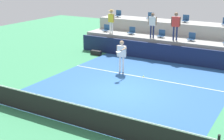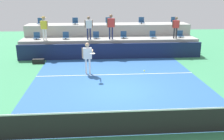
{
  "view_description": "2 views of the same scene",
  "coord_description": "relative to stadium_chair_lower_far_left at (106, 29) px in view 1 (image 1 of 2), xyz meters",
  "views": [
    {
      "loc": [
        6.56,
        -12.45,
        5.54
      ],
      "look_at": [
        -0.29,
        -0.63,
        1.22
      ],
      "focal_mm": 50.55,
      "sensor_mm": 36.0,
      "label": 1
    },
    {
      "loc": [
        -1.23,
        -11.11,
        4.5
      ],
      "look_at": [
        -0.43,
        -0.55,
        1.2
      ],
      "focal_mm": 39.87,
      "sensor_mm": 36.0,
      "label": 2
    }
  ],
  "objects": [
    {
      "name": "tennis_net",
      "position": [
        5.35,
        -11.23,
        -0.97
      ],
      "size": [
        10.48,
        0.08,
        1.07
      ],
      "color": "black",
      "rests_on": "ground_plane"
    },
    {
      "name": "stadium_chair_lower_mid_left",
      "position": [
        4.32,
        0.0,
        0.0
      ],
      "size": [
        0.44,
        0.4,
        0.52
      ],
      "color": "#2D2D33",
      "rests_on": "seating_tier_lower"
    },
    {
      "name": "court_inner_paint",
      "position": [
        5.35,
        -6.23,
        -1.46
      ],
      "size": [
        9.0,
        10.0,
        0.01
      ],
      "primitive_type": "cube",
      "color": "#285693",
      "rests_on": "ground_plane"
    },
    {
      "name": "sponsor_backboard",
      "position": [
        5.35,
        -1.23,
        -0.91
      ],
      "size": [
        13.0,
        0.16,
        1.1
      ],
      "primitive_type": "cube",
      "color": "#141E42",
      "rests_on": "ground_plane"
    },
    {
      "name": "spectator_leaning_on_rail",
      "position": [
        5.4,
        -0.38,
        0.88
      ],
      "size": [
        0.62,
        0.29,
        1.79
      ],
      "color": "navy",
      "rests_on": "seating_tier_lower"
    },
    {
      "name": "equipment_bag",
      "position": [
        0.44,
        -2.08,
        -1.31
      ],
      "size": [
        0.76,
        0.28,
        0.3
      ],
      "primitive_type": "cube",
      "color": "black",
      "rests_on": "ground_plane"
    },
    {
      "name": "stadium_chair_lower_mid_right",
      "position": [
        6.38,
        0.0,
        0.0
      ],
      "size": [
        0.44,
        0.4,
        0.52
      ],
      "color": "#2D2D33",
      "rests_on": "seating_tier_lower"
    },
    {
      "name": "stadium_chair_lower_left",
      "position": [
        2.1,
        0.0,
        0.0
      ],
      "size": [
        0.44,
        0.4,
        0.52
      ],
      "color": "#2D2D33",
      "rests_on": "seating_tier_lower"
    },
    {
      "name": "court_service_line",
      "position": [
        5.35,
        -4.83,
        -1.46
      ],
      "size": [
        9.0,
        0.06,
        0.0
      ],
      "primitive_type": "cube",
      "color": "white",
      "rests_on": "ground_plane"
    },
    {
      "name": "ground_plane",
      "position": [
        5.35,
        -7.23,
        -1.46
      ],
      "size": [
        40.0,
        40.0,
        0.0
      ],
      "primitive_type": "plane",
      "color": "#388456"
    },
    {
      "name": "spectator_with_hat",
      "position": [
        0.66,
        -0.38,
        0.81
      ],
      "size": [
        0.58,
        0.44,
        1.68
      ],
      "color": "white",
      "rests_on": "seating_tier_lower"
    },
    {
      "name": "spectator_in_white",
      "position": [
        3.81,
        -0.38,
        0.78
      ],
      "size": [
        0.59,
        0.24,
        1.66
      ],
      "color": "navy",
      "rests_on": "seating_tier_lower"
    },
    {
      "name": "tennis_player",
      "position": [
        3.77,
        -4.58,
        -0.33
      ],
      "size": [
        0.75,
        1.23,
        1.82
      ],
      "color": "white",
      "rests_on": "ground_plane"
    },
    {
      "name": "stadium_chair_lower_far_left",
      "position": [
        0.0,
        0.0,
        0.0
      ],
      "size": [
        0.44,
        0.4,
        0.52
      ],
      "color": "#2D2D33",
      "rests_on": "seating_tier_lower"
    },
    {
      "name": "seating_tier_upper",
      "position": [
        5.35,
        1.87,
        -0.41
      ],
      "size": [
        13.0,
        1.8,
        2.1
      ],
      "primitive_type": "cube",
      "color": "#9E9E99",
      "rests_on": "ground_plane"
    },
    {
      "name": "seating_tier_lower",
      "position": [
        5.35,
        0.07,
        -0.84
      ],
      "size": [
        13.0,
        1.8,
        1.25
      ],
      "primitive_type": "cube",
      "color": "#9E9E99",
      "rests_on": "ground_plane"
    },
    {
      "name": "stadium_chair_upper_far_left",
      "position": [
        -0.01,
        1.8,
        0.85
      ],
      "size": [
        0.44,
        0.4,
        0.52
      ],
      "color": "#2D2D33",
      "rests_on": "seating_tier_upper"
    },
    {
      "name": "stadium_chair_upper_left",
      "position": [
        2.7,
        1.8,
        0.85
      ],
      "size": [
        0.44,
        0.4,
        0.52
      ],
      "color": "#2D2D33",
      "rests_on": "seating_tier_upper"
    },
    {
      "name": "tennis_ball",
      "position": [
        6.45,
        -7.47,
        -0.43
      ],
      "size": [
        0.07,
        0.07,
        0.07
      ],
      "color": "#CCE033"
    },
    {
      "name": "stadium_chair_upper_center",
      "position": [
        5.34,
        1.8,
        0.85
      ],
      "size": [
        0.44,
        0.4,
        0.52
      ],
      "color": "#2D2D33",
      "rests_on": "seating_tier_upper"
    }
  ]
}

